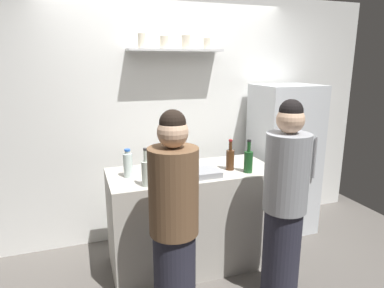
% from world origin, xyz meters
% --- Properties ---
extents(back_wall_assembly, '(4.80, 0.32, 2.60)m').
position_xyz_m(back_wall_assembly, '(0.00, 1.25, 1.30)').
color(back_wall_assembly, white).
rests_on(back_wall_assembly, ground).
extents(refrigerator, '(0.66, 0.60, 1.67)m').
position_xyz_m(refrigerator, '(1.21, 0.85, 0.83)').
color(refrigerator, silver).
rests_on(refrigerator, ground).
extents(counter, '(1.52, 0.68, 0.94)m').
position_xyz_m(counter, '(-0.00, 0.51, 0.47)').
color(counter, '#B7B2A8').
rests_on(counter, ground).
extents(baking_pan, '(0.34, 0.24, 0.05)m').
position_xyz_m(baking_pan, '(0.01, 0.35, 0.96)').
color(baking_pan, gray).
rests_on(baking_pan, counter).
extents(utensil_holder, '(0.09, 0.09, 0.23)m').
position_xyz_m(utensil_holder, '(-0.09, 0.61, 1.00)').
color(utensil_holder, '#B2B2B7').
rests_on(utensil_holder, counter).
extents(wine_bottle_green_glass, '(0.08, 0.08, 0.30)m').
position_xyz_m(wine_bottle_green_glass, '(0.46, 0.30, 1.05)').
color(wine_bottle_green_glass, '#19471E').
rests_on(wine_bottle_green_glass, counter).
extents(wine_bottle_amber_glass, '(0.08, 0.08, 0.28)m').
position_xyz_m(wine_bottle_amber_glass, '(0.34, 0.42, 1.04)').
color(wine_bottle_amber_glass, '#472814').
rests_on(wine_bottle_amber_glass, counter).
extents(wine_bottle_pale_glass, '(0.07, 0.07, 0.31)m').
position_xyz_m(wine_bottle_pale_glass, '(-0.48, 0.26, 1.05)').
color(wine_bottle_pale_glass, '#B2BFB2').
rests_on(wine_bottle_pale_glass, counter).
extents(water_bottle_plastic, '(0.08, 0.08, 0.25)m').
position_xyz_m(water_bottle_plastic, '(-0.58, 0.53, 1.05)').
color(water_bottle_plastic, silver).
rests_on(water_bottle_plastic, counter).
extents(person_grey_hoodie, '(0.34, 0.34, 1.64)m').
position_xyz_m(person_grey_hoodie, '(0.53, -0.18, 0.81)').
color(person_grey_hoodie, '#262633').
rests_on(person_grey_hoodie, ground).
extents(person_brown_jacket, '(0.34, 0.34, 1.61)m').
position_xyz_m(person_brown_jacket, '(-0.38, -0.21, 0.79)').
color(person_brown_jacket, '#262633').
rests_on(person_brown_jacket, ground).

